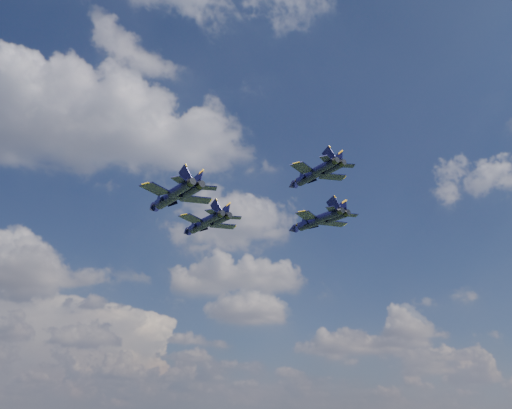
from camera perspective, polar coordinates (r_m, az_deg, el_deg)
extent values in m
cylinder|color=black|center=(122.32, -5.46, -2.05)|extent=(6.34, 9.78, 2.00)
cone|color=black|center=(127.54, -7.02, -2.79)|extent=(3.00, 3.43, 1.88)
ellipsoid|color=brown|center=(125.47, -6.35, -2.21)|extent=(2.42, 3.32, 0.91)
cube|color=black|center=(118.57, -6.51, -1.39)|extent=(5.51, 5.74, 0.20)
cube|color=black|center=(122.63, -3.33, -2.16)|extent=(5.34, 3.34, 0.20)
cube|color=black|center=(114.43, -4.49, -0.73)|extent=(2.88, 3.13, 0.16)
cube|color=black|center=(117.47, -2.15, -1.32)|extent=(2.68, 1.70, 0.16)
cube|color=black|center=(116.52, -4.03, -0.30)|extent=(2.20, 2.61, 3.34)
cube|color=black|center=(117.79, -3.05, -0.56)|extent=(1.85, 3.23, 3.34)
cylinder|color=black|center=(103.39, -8.63, 0.63)|extent=(6.48, 10.02, 2.04)
cone|color=black|center=(108.85, -10.34, -0.38)|extent=(3.06, 3.50, 1.93)
ellipsoid|color=brown|center=(106.71, -9.60, 0.36)|extent=(2.47, 3.39, 0.93)
cube|color=black|center=(99.77, -10.03, 1.54)|extent=(5.64, 5.88, 0.20)
cube|color=black|center=(103.44, -6.05, 0.50)|extent=(5.46, 3.41, 0.20)
cube|color=black|center=(95.36, -7.72, 2.49)|extent=(2.95, 3.21, 0.16)
cube|color=black|center=(98.15, -4.75, 1.66)|extent=(2.75, 1.74, 0.16)
cube|color=black|center=(97.49, -7.08, 2.94)|extent=(2.25, 2.67, 3.41)
cube|color=black|center=(98.66, -5.84, 2.58)|extent=(1.89, 3.31, 3.41)
cylinder|color=black|center=(121.82, 5.70, -1.77)|extent=(6.66, 9.76, 2.01)
cone|color=black|center=(126.19, 3.62, -2.52)|extent=(3.07, 3.46, 1.90)
ellipsoid|color=brown|center=(124.48, 4.49, -1.94)|extent=(2.51, 3.32, 0.92)
cube|color=black|center=(117.64, 5.08, -1.09)|extent=(5.48, 5.82, 0.20)
cube|color=black|center=(123.14, 7.76, -1.90)|extent=(5.46, 3.52, 0.20)
cube|color=black|center=(114.56, 7.55, -0.43)|extent=(2.86, 3.16, 0.16)
cube|color=black|center=(118.66, 9.47, -1.05)|extent=(2.71, 1.73, 0.16)
cube|color=black|center=(116.84, 7.76, -0.01)|extent=(2.30, 2.56, 3.36)
cube|color=black|center=(118.56, 8.57, -0.28)|extent=(1.88, 3.23, 3.36)
cylinder|color=black|center=(100.06, 5.48, 2.87)|extent=(4.93, 8.35, 1.68)
cone|color=black|center=(103.91, 3.59, 1.88)|extent=(2.43, 2.86, 1.58)
ellipsoid|color=brown|center=(102.44, 4.38, 2.56)|extent=(1.92, 2.81, 0.76)
cube|color=black|center=(96.80, 4.65, 3.69)|extent=(4.72, 4.77, 0.17)
cube|color=black|center=(100.82, 7.63, 2.77)|extent=(4.37, 2.57, 0.17)
cube|color=black|center=(93.96, 6.98, 4.58)|extent=(2.48, 2.62, 0.13)
cube|color=black|center=(96.97, 9.15, 3.86)|extent=(2.33, 1.55, 0.13)
cube|color=black|center=(95.87, 7.29, 4.92)|extent=(1.73, 2.29, 2.81)
cube|color=black|center=(97.13, 8.20, 4.61)|extent=(1.52, 2.75, 2.81)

